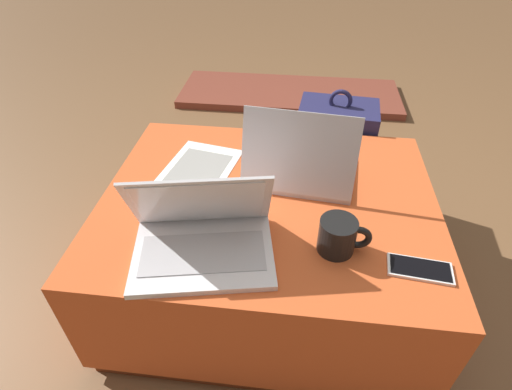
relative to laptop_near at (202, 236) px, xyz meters
name	(u,v)px	position (x,y,z in m)	size (l,w,h in m)	color
ground_plane	(266,285)	(0.14, 0.23, -0.46)	(14.00, 14.00, 0.00)	brown
ottoman	(267,245)	(0.14, 0.23, -0.25)	(0.98, 0.78, 0.41)	maroon
laptop_near	(202,236)	(0.00, 0.00, 0.00)	(0.39, 0.31, 0.23)	silver
laptop_far	(299,166)	(0.23, 0.32, 0.00)	(0.35, 0.28, 0.25)	#B7B7BC
cell_phone	(420,269)	(0.53, -0.01, -0.04)	(0.16, 0.09, 0.01)	white
backpack	(332,156)	(0.37, 0.75, -0.24)	(0.32, 0.27, 0.53)	#23234C
paper_sheet	(198,169)	(-0.09, 0.34, -0.05)	(0.26, 0.33, 0.00)	white
coffee_mug	(339,236)	(0.34, 0.04, 0.00)	(0.13, 0.09, 0.09)	black
fireplace_hearth	(289,94)	(0.14, 1.76, -0.43)	(1.40, 0.50, 0.04)	brown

